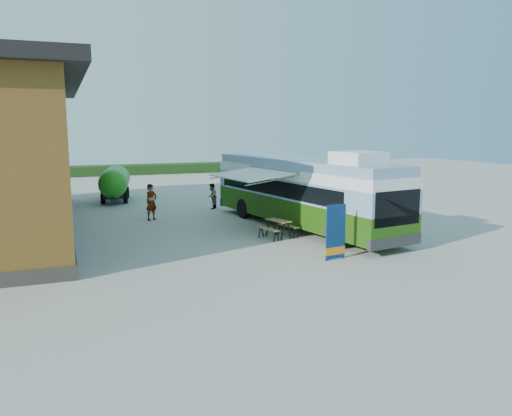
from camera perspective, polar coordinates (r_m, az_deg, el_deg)
name	(u,v)px	position (r m, az deg, el deg)	size (l,w,h in m)	color
ground	(259,261)	(18.95, 0.31, -6.12)	(100.00, 100.00, 0.00)	#BCB7AD
hedge	(202,168)	(57.11, -6.24, 4.62)	(40.00, 3.00, 1.00)	#264419
bus	(302,190)	(25.01, 5.33, 2.04)	(4.75, 13.27, 4.00)	#2D5F0F
awning	(255,171)	(24.02, -0.13, 4.20)	(3.30, 4.64, 0.53)	white
banner	(336,237)	(19.24, 9.09, -3.32)	(0.92, 0.28, 2.14)	navy
picnic_table	(279,225)	(22.82, 2.59, -1.90)	(1.76, 1.65, 0.83)	tan
person_a	(151,202)	(27.70, -11.87, 0.67)	(0.72, 0.47, 1.98)	#999999
person_b	(212,196)	(30.98, -5.06, 1.35)	(0.77, 0.60, 1.59)	#999999
slurry_tanker	(115,182)	(35.58, -15.82, 2.93)	(2.52, 6.22, 2.32)	#248818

